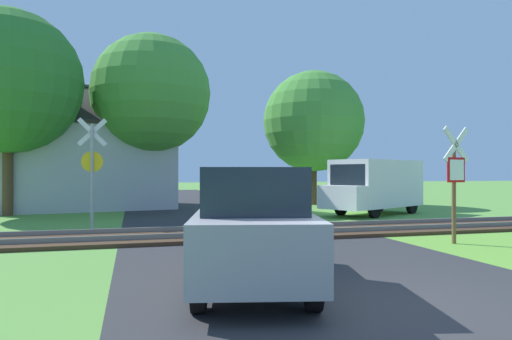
% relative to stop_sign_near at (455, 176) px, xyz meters
% --- Properties ---
extents(ground_plane, '(160.00, 160.00, 0.00)m').
position_rel_stop_sign_near_xyz_m(ground_plane, '(-4.45, -4.13, -1.63)').
color(ground_plane, '#5B933D').
extents(road_asphalt, '(6.76, 80.00, 0.01)m').
position_rel_stop_sign_near_xyz_m(road_asphalt, '(-4.45, -2.13, -1.63)').
color(road_asphalt, '#2D2D30').
rests_on(road_asphalt, ground).
extents(rail_track, '(60.00, 2.60, 0.22)m').
position_rel_stop_sign_near_xyz_m(rail_track, '(-4.45, 2.77, -1.57)').
color(rail_track, '#422D1E').
rests_on(rail_track, ground).
extents(stop_sign_near, '(0.86, 0.23, 2.83)m').
position_rel_stop_sign_near_xyz_m(stop_sign_near, '(0.00, 0.00, 0.00)').
color(stop_sign_near, brown).
rests_on(stop_sign_near, ground).
extents(crossing_sign_far, '(0.88, 0.14, 3.40)m').
position_rel_stop_sign_near_xyz_m(crossing_sign_far, '(-8.70, 5.44, 0.36)').
color(crossing_sign_far, '#9E9EA5').
rests_on(crossing_sign_far, ground).
extents(house, '(9.23, 7.89, 6.09)m').
position_rel_stop_sign_near_xyz_m(house, '(-9.80, 14.66, 0.54)').
color(house, '#B7B7BC').
rests_on(house, ground).
extents(tree_center, '(5.59, 5.59, 8.26)m').
position_rel_stop_sign_near_xyz_m(tree_center, '(-6.65, 12.67, 3.82)').
color(tree_center, '#513823').
rests_on(tree_center, ground).
extents(tree_left, '(5.81, 5.81, 8.31)m').
position_rel_stop_sign_near_xyz_m(tree_left, '(-12.33, 10.92, 3.77)').
color(tree_left, '#513823').
rests_on(tree_left, ground).
extents(tree_right, '(5.45, 5.45, 7.25)m').
position_rel_stop_sign_near_xyz_m(tree_right, '(1.99, 13.68, 2.88)').
color(tree_right, '#513823').
rests_on(tree_right, ground).
extents(mail_truck, '(5.20, 3.94, 2.24)m').
position_rel_stop_sign_near_xyz_m(mail_truck, '(2.12, 7.45, -0.39)').
color(mail_truck, white).
rests_on(mail_truck, ground).
extents(parked_car, '(2.47, 4.26, 1.78)m').
position_rel_stop_sign_near_xyz_m(parked_car, '(-5.75, -2.66, -0.74)').
color(parked_car, '#99999E').
rests_on(parked_car, ground).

